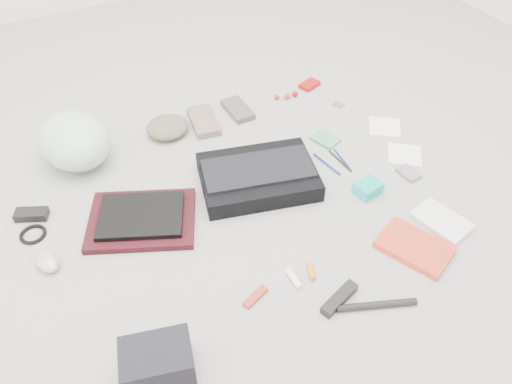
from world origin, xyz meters
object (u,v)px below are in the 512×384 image
messenger_bag (258,177)px  accordion_wallet (368,188)px  bike_helmet (74,140)px  book_red (414,247)px  laptop (141,215)px  camera_bag (158,363)px

messenger_bag → accordion_wallet: messenger_bag is taller
bike_helmet → messenger_bag: bearing=-49.8°
messenger_bag → accordion_wallet: size_ratio=4.62×
bike_helmet → book_red: (0.90, -1.01, -0.09)m
laptop → camera_bag: 0.59m
camera_bag → accordion_wallet: 1.00m
messenger_bag → bike_helmet: (-0.58, 0.47, 0.06)m
laptop → camera_bag: (-0.14, -0.57, 0.03)m
laptop → camera_bag: size_ratio=1.55×
laptop → camera_bag: bearing=-79.5°
messenger_bag → bike_helmet: bike_helmet is taller
camera_bag → book_red: camera_bag is taller
laptop → bike_helmet: bearing=128.2°
messenger_bag → camera_bag: bearing=-122.9°
camera_bag → book_red: 0.92m
accordion_wallet → messenger_bag: bearing=137.7°
laptop → book_red: (0.78, -0.56, -0.02)m
messenger_bag → laptop: 0.47m
laptop → book_red: bearing=-11.3°
accordion_wallet → laptop: bearing=155.0°
book_red → bike_helmet: bearing=108.1°
messenger_bag → accordion_wallet: 0.42m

